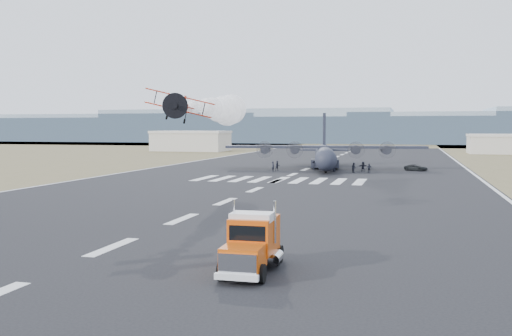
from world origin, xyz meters
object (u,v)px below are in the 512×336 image
at_px(crew_c, 313,165).
at_px(crew_f, 363,166).
at_px(hangar_right, 504,144).
at_px(crew_a, 320,166).
at_px(aerobatic_biplane, 179,105).
at_px(semi_truck, 252,242).
at_px(support_vehicle, 416,168).
at_px(crew_d, 369,168).
at_px(hangar_left, 191,141).
at_px(crew_e, 334,167).
at_px(crew_g, 273,166).
at_px(crew_h, 354,168).
at_px(transport_aircraft, 325,154).
at_px(crew_b, 278,166).

height_order(crew_c, crew_f, crew_c).
relative_size(hangar_right, crew_a, 11.71).
relative_size(aerobatic_biplane, crew_c, 3.32).
bearing_deg(crew_f, semi_truck, 65.25).
relative_size(semi_truck, support_vehicle, 1.75).
height_order(hangar_right, crew_d, hangar_right).
xyz_separation_m(hangar_left, crew_e, (57.89, -76.66, -2.60)).
height_order(hangar_left, aerobatic_biplane, aerobatic_biplane).
relative_size(crew_a, crew_c, 0.96).
bearing_deg(semi_truck, support_vehicle, 81.44).
xyz_separation_m(hangar_left, crew_g, (47.29, -79.31, -2.50)).
bearing_deg(crew_h, transport_aircraft, 7.49).
distance_m(crew_d, crew_f, 3.86).
xyz_separation_m(hangar_left, hangar_right, (98.00, 5.00, -0.40)).
bearing_deg(hangar_right, crew_b, -121.31).
xyz_separation_m(crew_b, crew_c, (6.04, 3.17, 0.00)).
bearing_deg(crew_e, hangar_right, 111.32).
height_order(transport_aircraft, crew_c, transport_aircraft).
bearing_deg(hangar_left, semi_truck, -67.13).
bearing_deg(crew_a, crew_c, -22.31).
distance_m(crew_b, crew_h, 13.86).
height_order(semi_truck, crew_b, semi_truck).
relative_size(hangar_left, crew_g, 13.51).
distance_m(hangar_left, crew_c, 91.91).
distance_m(crew_f, crew_h, 3.62).
distance_m(crew_e, crew_h, 4.08).
bearing_deg(hangar_right, aerobatic_biplane, -108.87).
height_order(support_vehicle, crew_c, crew_c).
height_order(transport_aircraft, crew_h, transport_aircraft).
distance_m(aerobatic_biplane, support_vehicle, 64.99).
bearing_deg(hangar_right, crew_a, -118.34).
height_order(hangar_left, crew_g, hangar_left).
bearing_deg(crew_e, crew_d, 29.88).
bearing_deg(crew_b, hangar_left, 83.88).
relative_size(support_vehicle, crew_a, 2.39).
height_order(semi_truck, support_vehicle, semi_truck).
relative_size(crew_f, crew_g, 0.99).
bearing_deg(crew_e, crew_f, 65.31).
bearing_deg(support_vehicle, crew_g, 135.49).
distance_m(crew_a, crew_d, 10.03).
bearing_deg(crew_b, hangar_right, 21.01).
relative_size(aerobatic_biplane, transport_aircraft, 0.16).
height_order(crew_d, crew_h, crew_h).
height_order(semi_truck, aerobatic_biplane, aerobatic_biplane).
relative_size(crew_c, crew_g, 1.01).
bearing_deg(crew_c, semi_truck, -17.56).
bearing_deg(aerobatic_biplane, semi_truck, -63.20).
distance_m(support_vehicle, crew_d, 11.10).
distance_m(hangar_right, crew_c, 91.00).
bearing_deg(crew_f, support_vehicle, 179.79).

